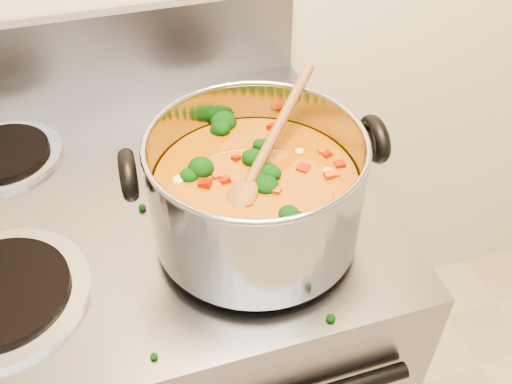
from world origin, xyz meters
TOP-DOWN VIEW (x-y plane):
  - electric_range at (0.02, 1.16)m, footprint 0.78×0.71m
  - stockpot at (0.20, 1.01)m, footprint 0.35×0.29m
  - wooden_spoon at (0.20, 1.02)m, footprint 0.20×0.21m
  - cooktop_crumbs at (0.11, 1.00)m, footprint 0.41×0.21m

SIDE VIEW (x-z plane):
  - electric_range at x=0.02m, z-range -0.07..1.01m
  - cooktop_crumbs at x=0.11m, z-range 0.92..0.93m
  - stockpot at x=0.20m, z-range 0.92..1.10m
  - wooden_spoon at x=0.20m, z-range 1.00..1.11m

